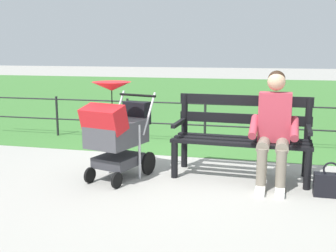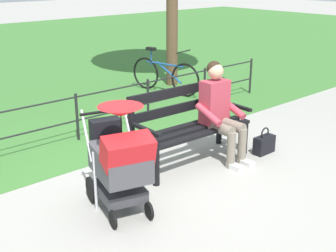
{
  "view_description": "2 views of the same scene",
  "coord_description": "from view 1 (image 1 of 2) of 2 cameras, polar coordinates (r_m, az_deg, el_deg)",
  "views": [
    {
      "loc": [
        -0.95,
        4.73,
        1.5
      ],
      "look_at": [
        0.15,
        0.21,
        0.63
      ],
      "focal_mm": 43.6,
      "sensor_mm": 36.0,
      "label": 1
    },
    {
      "loc": [
        3.07,
        3.75,
        2.37
      ],
      "look_at": [
        -0.13,
        0.13,
        0.67
      ],
      "focal_mm": 47.83,
      "sensor_mm": 36.0,
      "label": 2
    }
  ],
  "objects": [
    {
      "name": "ground_plane",
      "position": [
        5.05,
        2.22,
        -6.7
      ],
      "size": [
        60.0,
        60.0,
        0.0
      ],
      "primitive_type": "plane",
      "color": "#9E9B93"
    },
    {
      "name": "person_on_bench",
      "position": [
        4.69,
        14.61,
        0.14
      ],
      "size": [
        0.55,
        0.74,
        1.28
      ],
      "color": "slate",
      "rests_on": "ground"
    },
    {
      "name": "handbag",
      "position": [
        4.59,
        21.68,
        -7.61
      ],
      "size": [
        0.32,
        0.14,
        0.37
      ],
      "color": "black",
      "rests_on": "ground"
    },
    {
      "name": "grass_lawn",
      "position": [
        13.64,
        9.66,
        4.17
      ],
      "size": [
        40.0,
        16.0,
        0.01
      ],
      "primitive_type": "cube",
      "color": "#3D7533",
      "rests_on": "ground"
    },
    {
      "name": "park_fence",
      "position": [
        6.55,
        7.62,
        1.03
      ],
      "size": [
        7.91,
        0.04,
        0.7
      ],
      "color": "black",
      "rests_on": "ground"
    },
    {
      "name": "stroller",
      "position": [
        4.75,
        -7.2,
        -0.5
      ],
      "size": [
        0.71,
        0.98,
        1.15
      ],
      "color": "black",
      "rests_on": "ground"
    },
    {
      "name": "park_bench",
      "position": [
        4.95,
        10.31,
        -0.94
      ],
      "size": [
        1.62,
        0.67,
        0.96
      ],
      "color": "black",
      "rests_on": "ground"
    }
  ]
}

